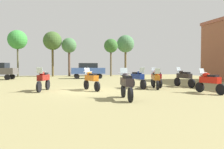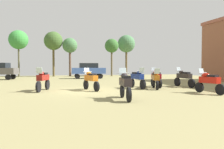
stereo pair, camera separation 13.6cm
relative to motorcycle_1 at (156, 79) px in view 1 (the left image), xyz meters
name	(u,v)px [view 1 (the left image)]	position (x,y,z in m)	size (l,w,h in m)	color
ground_plane	(87,91)	(-4.87, -0.16, -0.72)	(44.00, 52.00, 0.02)	#8D8454
motorcycle_1	(156,79)	(0.00, 0.00, 0.00)	(0.82, 2.15, 1.45)	black
motorcycle_3	(209,81)	(1.77, -3.30, -0.01)	(0.69, 2.07, 1.44)	black
motorcycle_4	(91,79)	(-4.55, 0.13, 0.01)	(0.83, 2.18, 1.47)	black
motorcycle_5	(184,77)	(2.71, 0.75, 0.03)	(0.64, 2.29, 1.50)	black
motorcycle_7	(43,79)	(-7.55, 0.49, 0.03)	(0.85, 2.26, 1.51)	black
motorcycle_8	(138,78)	(-1.15, 0.55, 0.03)	(0.65, 2.29, 1.51)	black
motorcycle_11	(156,78)	(0.56, 1.08, 0.01)	(0.62, 2.11, 1.49)	black
motorcycle_12	(126,84)	(-3.62, -4.30, 0.02)	(0.62, 2.20, 1.49)	black
car_3	(88,70)	(-2.55, 14.56, 0.46)	(4.38, 2.00, 2.00)	black
tree_1	(111,46)	(2.13, 20.60, 4.13)	(2.24, 2.24, 6.04)	brown
tree_2	(17,40)	(-12.06, 21.76, 4.84)	(2.85, 2.85, 7.02)	#4D4B33
tree_3	(52,41)	(-6.99, 21.84, 4.81)	(2.89, 2.89, 7.03)	brown
tree_4	(69,46)	(-4.44, 21.74, 4.11)	(2.35, 2.35, 6.11)	brown
tree_6	(126,44)	(5.09, 22.05, 4.68)	(2.97, 2.97, 6.95)	brown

